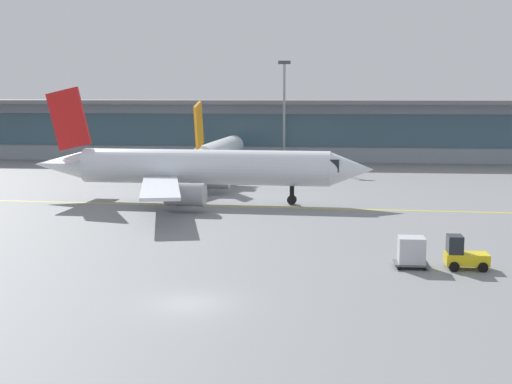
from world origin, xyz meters
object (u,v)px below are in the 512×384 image
(taxiing_regional_jet, at_px, (201,168))
(cargo_dolly_lead, at_px, (411,251))
(baggage_tug, at_px, (463,255))
(gate_airplane_1, at_px, (219,152))
(apron_light_mast_1, at_px, (284,109))

(taxiing_regional_jet, distance_m, cargo_dolly_lead, 30.74)
(taxiing_regional_jet, bearing_deg, cargo_dolly_lead, -51.81)
(baggage_tug, relative_size, cargo_dolly_lead, 1.24)
(cargo_dolly_lead, bearing_deg, baggage_tug, -0.00)
(baggage_tug, bearing_deg, cargo_dolly_lead, 180.00)
(gate_airplane_1, xyz_separation_m, taxiing_regional_jet, (1.95, -24.45, 0.47))
(taxiing_regional_jet, relative_size, cargo_dolly_lead, 16.28)
(cargo_dolly_lead, height_order, apron_light_mast_1, apron_light_mast_1)
(gate_airplane_1, relative_size, apron_light_mast_1, 1.92)
(gate_airplane_1, height_order, cargo_dolly_lead, gate_airplane_1)
(baggage_tug, height_order, apron_light_mast_1, apron_light_mast_1)
(baggage_tug, bearing_deg, apron_light_mast_1, 103.32)
(cargo_dolly_lead, xyz_separation_m, apron_light_mast_1, (-11.82, 61.46, 7.34))
(baggage_tug, bearing_deg, taxiing_regional_jet, 129.58)
(taxiing_regional_jet, relative_size, baggage_tug, 13.17)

